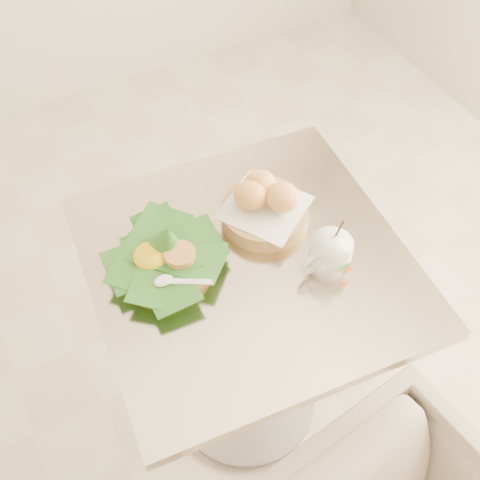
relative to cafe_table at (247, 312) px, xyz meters
name	(u,v)px	position (x,y,z in m)	size (l,w,h in m)	color
floor	(196,432)	(-0.19, -0.02, -0.53)	(3.60, 3.60, 0.00)	beige
cafe_table	(247,312)	(0.00, 0.00, 0.00)	(0.75, 0.75, 0.75)	gray
rice_basket	(164,254)	(-0.17, 0.08, 0.26)	(0.26, 0.26, 0.13)	tan
bread_basket	(265,205)	(0.09, 0.09, 0.26)	(0.24, 0.24, 0.11)	tan
coffee_mug	(329,254)	(0.15, -0.10, 0.26)	(0.13, 0.10, 0.16)	white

